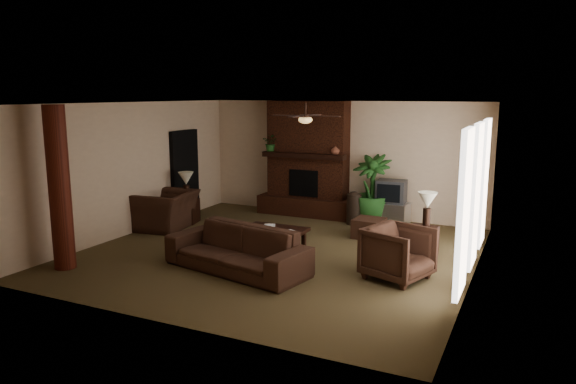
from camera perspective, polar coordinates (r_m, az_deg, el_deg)
The scene contains 23 objects.
room_shell at distance 9.91m, azimuth -0.99°, elevation 1.32°, with size 7.00×7.00×7.00m.
fireplace at distance 13.17m, azimuth 2.08°, elevation 2.54°, with size 2.40×0.70×2.80m.
windows at distance 9.16m, azimuth 19.35°, elevation -0.35°, with size 0.08×3.65×2.35m.
log_column at distance 9.80m, azimuth -23.21°, elevation 0.36°, with size 0.36×0.36×2.80m, color maroon.
doorway at distance 13.26m, azimuth -10.95°, elevation 1.95°, with size 0.10×1.00×2.10m, color black.
ceiling_fan at distance 9.89m, azimuth 1.87°, elevation 7.89°, with size 1.35×1.35×0.37m.
sofa at distance 9.12m, azimuth -5.49°, elevation -5.33°, with size 2.55×0.75×1.00m, color #3F261B.
armchair_left at distance 12.17m, azimuth -12.90°, elevation -1.25°, with size 1.27×0.83×1.11m, color #3F261B.
armchair_right at distance 8.85m, azimuth 11.70°, elevation -6.14°, with size 0.93×0.87×0.96m, color #3F261B.
coffee_table at distance 10.29m, azimuth -1.42°, elevation -4.18°, with size 1.20×0.70×0.43m.
ottoman at distance 11.33m, azimuth 8.65°, elevation -3.82°, with size 0.60×0.60×0.40m, color #3F261B.
tv_stand at distance 12.57m, azimuth 10.80°, elevation -2.23°, with size 0.85×0.50×0.50m, color silver.
tv at distance 12.47m, azimuth 10.97°, elevation 0.06°, with size 0.67×0.56×0.52m.
floor_vase at distance 12.36m, azimuth 7.05°, elevation -1.47°, with size 0.34×0.34×0.77m.
floor_plant at distance 12.55m, azimuth 8.83°, elevation -1.26°, with size 0.89×1.59×0.89m, color #275823.
side_table_left at distance 12.68m, azimuth -10.81°, elevation -2.00°, with size 0.50×0.50×0.55m, color black.
lamp_left at distance 12.51m, azimuth -10.83°, elevation 1.22°, with size 0.37×0.37×0.65m.
side_table_right at distance 10.25m, azimuth 14.11°, elevation -5.13°, with size 0.50×0.50×0.55m, color black.
lamp_right at distance 10.11m, azimuth 14.65°, elevation -1.13°, with size 0.46×0.46×0.65m.
mantel_plant at distance 13.26m, azimuth -1.82°, elevation 5.07°, with size 0.38×0.42×0.33m, color #275823.
mantel_vase at distance 12.62m, azimuth 5.11°, elevation 4.51°, with size 0.22×0.23×0.22m, color brown.
book_a at distance 10.35m, azimuth -2.58°, elevation -2.94°, with size 0.22×0.03×0.29m, color #999999.
book_b at distance 9.99m, azimuth -0.42°, elevation -3.42°, with size 0.21×0.02×0.29m, color #999999.
Camera 1 is at (4.32, -8.77, 2.99)m, focal length 33.30 mm.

